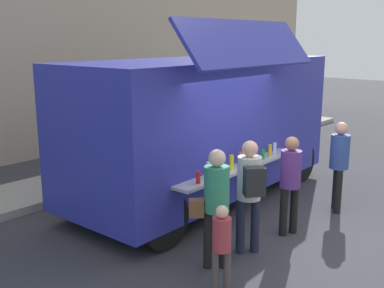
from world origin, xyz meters
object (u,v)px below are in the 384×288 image
at_px(customer_extra_browsing, 339,159).
at_px(customer_rear_waiting, 215,199).
at_px(food_truck_main, 205,124).
at_px(child_near_queue, 222,241).
at_px(customer_mid_with_backpack, 250,186).
at_px(trash_bin, 237,129).
at_px(customer_front_ordering, 290,177).

bearing_deg(customer_extra_browsing, customer_rear_waiting, 50.20).
distance_m(food_truck_main, child_near_queue, 3.70).
bearing_deg(child_near_queue, customer_extra_browsing, -41.34).
bearing_deg(customer_mid_with_backpack, customer_extra_browsing, -55.43).
height_order(trash_bin, customer_extra_browsing, customer_extra_browsing).
bearing_deg(food_truck_main, customer_mid_with_backpack, -127.18).
height_order(customer_mid_with_backpack, child_near_queue, customer_mid_with_backpack).
height_order(customer_mid_with_backpack, customer_rear_waiting, customer_mid_with_backpack).
distance_m(customer_extra_browsing, child_near_queue, 3.68).
height_order(food_truck_main, customer_front_ordering, food_truck_main).
xyz_separation_m(trash_bin, customer_front_ordering, (-4.81, -4.51, 0.50)).
bearing_deg(customer_mid_with_backpack, customer_rear_waiting, 121.45).
distance_m(trash_bin, child_near_queue, 8.46).
xyz_separation_m(customer_rear_waiting, child_near_queue, (-0.46, -0.47, -0.32)).
distance_m(customer_front_ordering, customer_mid_with_backpack, 1.02).
height_order(food_truck_main, customer_extra_browsing, food_truck_main).
distance_m(customer_mid_with_backpack, child_near_queue, 1.24).
bearing_deg(customer_front_ordering, customer_mid_with_backpack, 105.35).
bearing_deg(customer_extra_browsing, food_truck_main, -9.98).
bearing_deg(customer_rear_waiting, customer_extra_browsing, -50.11).
bearing_deg(customer_rear_waiting, trash_bin, -10.64).
distance_m(trash_bin, customer_front_ordering, 6.62).
height_order(food_truck_main, customer_mid_with_backpack, food_truck_main).
bearing_deg(child_near_queue, customer_front_ordering, -36.12).
distance_m(food_truck_main, customer_front_ordering, 2.31).
relative_size(food_truck_main, customer_rear_waiting, 3.49).
xyz_separation_m(food_truck_main, customer_rear_waiting, (-2.17, -2.00, -0.50)).
xyz_separation_m(food_truck_main, customer_extra_browsing, (1.04, -2.33, -0.51)).
height_order(customer_extra_browsing, child_near_queue, customer_extra_browsing).
bearing_deg(customer_extra_browsing, child_near_queue, 58.23).
xyz_separation_m(customer_front_ordering, child_near_queue, (-2.15, -0.28, -0.28)).
distance_m(trash_bin, customer_mid_with_backpack, 7.34).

